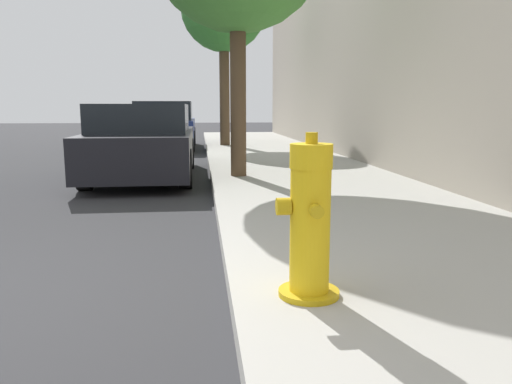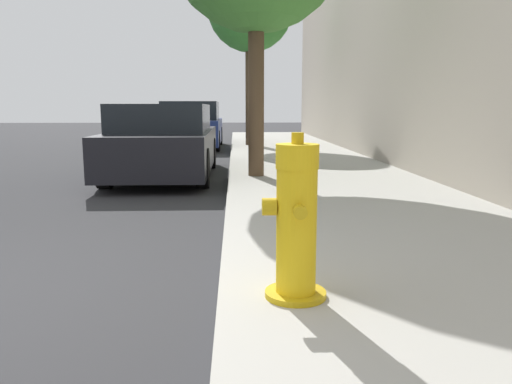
% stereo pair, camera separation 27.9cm
% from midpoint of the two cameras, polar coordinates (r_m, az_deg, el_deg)
% --- Properties ---
extents(sidewalk_slab, '(3.16, 40.00, 0.15)m').
position_cam_midpoint_polar(sidewalk_slab, '(3.59, 21.05, -10.46)').
color(sidewalk_slab, '#A8A59E').
rests_on(sidewalk_slab, ground_plane).
extents(fire_hydrant, '(0.38, 0.37, 0.98)m').
position_cam_midpoint_polar(fire_hydrant, '(2.94, 3.45, -3.59)').
color(fire_hydrant, '#C39C11').
rests_on(fire_hydrant, sidewalk_slab).
extents(parked_car_near, '(1.74, 4.26, 1.33)m').
position_cam_midpoint_polar(parked_car_near, '(9.26, -13.55, 5.52)').
color(parked_car_near, black).
rests_on(parked_car_near, ground_plane).
extents(parked_car_mid, '(1.83, 4.27, 1.45)m').
position_cam_midpoint_polar(parked_car_mid, '(15.92, -10.82, 7.40)').
color(parked_car_mid, navy).
rests_on(parked_car_mid, ground_plane).
extents(street_tree_far, '(2.49, 2.49, 5.21)m').
position_cam_midpoint_polar(street_tree_far, '(15.41, -4.27, 20.09)').
color(street_tree_far, brown).
rests_on(street_tree_far, sidewalk_slab).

